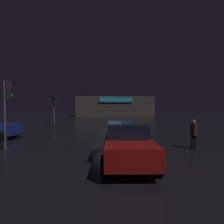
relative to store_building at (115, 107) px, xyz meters
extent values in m
plane|color=black|center=(-2.95, -29.90, -2.61)|extent=(120.00, 120.00, 0.00)
cube|color=#4C4742|center=(0.00, 0.01, -0.01)|extent=(19.99, 7.71, 5.21)
cube|color=#33CCF2|center=(0.00, -3.99, 1.70)|extent=(8.34, 0.24, 1.20)
cylinder|color=#595B60|center=(-9.50, -23.80, -0.74)|extent=(0.15, 0.15, 3.74)
cube|color=black|center=(-9.38, -23.91, 0.61)|extent=(0.41, 0.41, 1.03)
sphere|color=black|center=(-9.27, -24.02, 0.92)|extent=(0.20, 0.20, 0.20)
sphere|color=black|center=(-9.27, -24.02, 0.61)|extent=(0.20, 0.20, 0.20)
sphere|color=#19D13F|center=(-9.27, -24.02, 0.30)|extent=(0.20, 0.20, 0.20)
cylinder|color=#595B60|center=(-8.62, -35.97, -0.78)|extent=(0.11, 0.11, 3.65)
cube|color=black|center=(-8.51, -35.85, 0.56)|extent=(0.41, 0.41, 0.96)
sphere|color=black|center=(-8.40, -35.74, 0.85)|extent=(0.20, 0.20, 0.20)
sphere|color=black|center=(-8.40, -35.74, 0.56)|extent=(0.20, 0.20, 0.20)
sphere|color=#19D13F|center=(-8.40, -35.74, 0.27)|extent=(0.20, 0.20, 0.20)
cylinder|color=black|center=(-10.37, -31.82, -2.30)|extent=(0.63, 0.25, 0.63)
cylinder|color=black|center=(-10.29, -33.63, -2.30)|extent=(0.63, 0.25, 0.63)
cube|color=#A51414|center=(-2.41, -38.51, -1.92)|extent=(1.93, 4.19, 0.69)
cube|color=black|center=(-2.39, -38.19, -1.29)|extent=(1.66, 2.13, 0.58)
cylinder|color=black|center=(-1.60, -39.91, -2.27)|extent=(0.25, 0.69, 0.68)
cylinder|color=black|center=(-3.34, -39.83, -2.27)|extent=(0.25, 0.69, 0.68)
cylinder|color=black|center=(-1.48, -37.20, -2.27)|extent=(0.25, 0.69, 0.68)
cylinder|color=black|center=(-3.21, -37.12, -2.27)|extent=(0.25, 0.69, 0.68)
cylinder|color=black|center=(1.60, -36.50, -2.23)|extent=(0.14, 0.14, 0.76)
cylinder|color=black|center=(1.45, -36.54, -2.23)|extent=(0.14, 0.14, 0.76)
cylinder|color=#3F2D19|center=(1.53, -36.52, -1.55)|extent=(0.42, 0.42, 0.60)
sphere|color=tan|center=(1.53, -36.52, -1.15)|extent=(0.21, 0.21, 0.21)
camera|label=1|loc=(-3.42, -45.13, -0.40)|focal=26.56mm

